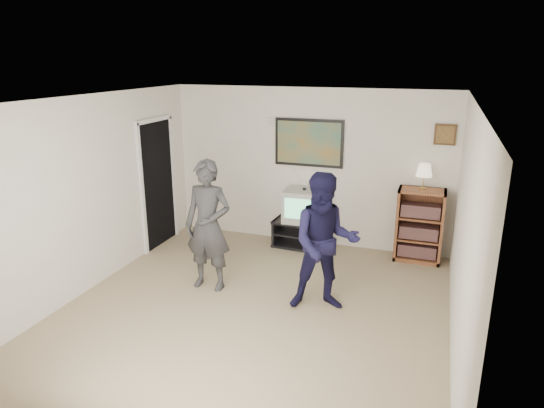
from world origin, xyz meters
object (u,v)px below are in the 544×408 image
Objects in this scene: bookshelf at (419,225)px; person_short at (325,243)px; media_stand at (301,234)px; crt_television at (304,206)px; person_tall at (208,226)px.

person_short is at bearing -117.97° from bookshelf.
person_short is (-1.00, -1.88, 0.29)m from bookshelf.
media_stand is at bearing -178.41° from bookshelf.
bookshelf is 0.65× the size of person_short.
person_short is (0.76, -1.83, 0.15)m from crt_television.
person_tall is 1.02× the size of person_short.
person_tall reaches higher than crt_television.
crt_television reaches higher than media_stand.
crt_television is 1.77m from bookshelf.
person_tall reaches higher than bookshelf.
person_tall is at bearing -116.05° from crt_television.
crt_television is at bearing 94.86° from person_short.
person_short reaches higher than crt_television.
person_tall is (-2.55, -1.83, 0.31)m from bookshelf.
person_short reaches higher than media_stand.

